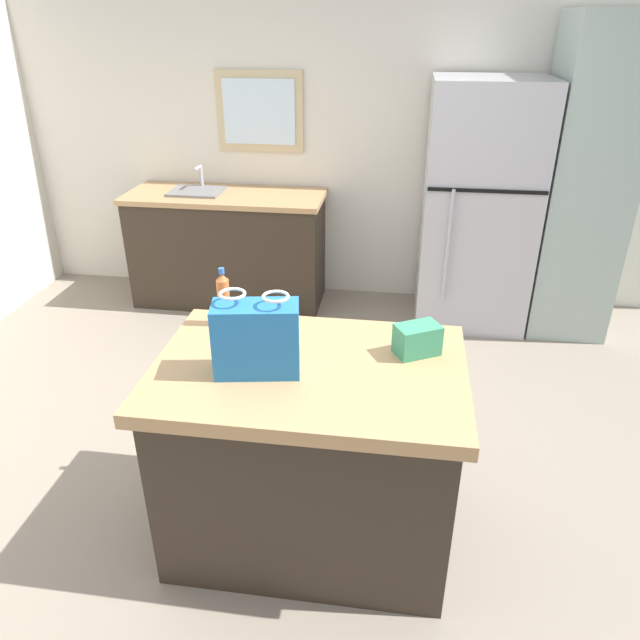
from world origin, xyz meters
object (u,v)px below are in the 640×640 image
(shopping_bag, at_px, (256,338))
(small_box, at_px, (417,340))
(bottle, at_px, (224,299))
(tall_cabinet, at_px, (584,183))
(refrigerator, at_px, (478,208))
(kitchen_island, at_px, (310,452))

(shopping_bag, bearing_deg, small_box, 20.79)
(shopping_bag, height_order, bottle, shopping_bag)
(tall_cabinet, bearing_deg, refrigerator, -179.98)
(kitchen_island, xyz_separation_m, small_box, (0.42, 0.16, 0.50))
(shopping_bag, relative_size, bottle, 1.27)
(kitchen_island, height_order, shopping_bag, shopping_bag)
(shopping_bag, bearing_deg, kitchen_island, 21.07)
(shopping_bag, xyz_separation_m, small_box, (0.61, 0.23, -0.08))
(kitchen_island, distance_m, refrigerator, 2.53)
(refrigerator, height_order, shopping_bag, refrigerator)
(tall_cabinet, height_order, small_box, tall_cabinet)
(tall_cabinet, distance_m, small_box, 2.46)
(tall_cabinet, bearing_deg, shopping_bag, -125.91)
(small_box, bearing_deg, shopping_bag, -159.21)
(kitchen_island, height_order, tall_cabinet, tall_cabinet)
(shopping_bag, bearing_deg, tall_cabinet, 54.09)
(bottle, bearing_deg, shopping_bag, -57.17)
(refrigerator, height_order, bottle, refrigerator)
(kitchen_island, distance_m, bottle, 0.76)
(refrigerator, xyz_separation_m, shopping_bag, (-1.06, -2.41, 0.15))
(refrigerator, xyz_separation_m, tall_cabinet, (0.69, 0.00, 0.20))
(kitchen_island, relative_size, bottle, 4.59)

